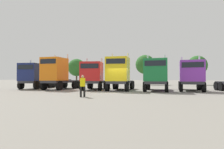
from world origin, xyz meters
The scene contains 11 objects.
ground centered at (0.00, 0.00, 0.00)m, with size 200.00×200.00×0.00m, color gray.
semi_truck_navy centered at (-12.13, 2.83, 1.78)m, with size 2.90×6.00×3.97m.
semi_truck_orange centered at (-8.26, 2.06, 2.08)m, with size 3.00×6.21×4.54m.
semi_truck_red centered at (-3.65, 2.55, 1.76)m, with size 3.09×6.19×3.96m.
semi_truck_yellow centered at (-0.29, 1.90, 1.96)m, with size 2.73×6.02×4.39m.
semi_truck_green centered at (3.88, 1.78, 1.82)m, with size 2.92×6.01×4.10m.
semi_truck_purple centered at (7.71, 2.84, 1.79)m, with size 3.16×6.02×3.95m.
visitor_in_hivis centered at (-1.81, -5.55, 0.98)m, with size 0.56×0.56×1.69m.
oak_far_left centered at (-13.80, 20.90, 3.88)m, with size 4.05×4.05×5.92m.
oak_far_centre centered at (1.97, 21.02, 4.35)m, with size 4.13×4.13×6.43m.
oak_far_right centered at (12.67, 22.18, 4.08)m, with size 4.01×4.01×6.10m.
Camera 1 is at (3.48, -18.90, 1.50)m, focal length 29.30 mm.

